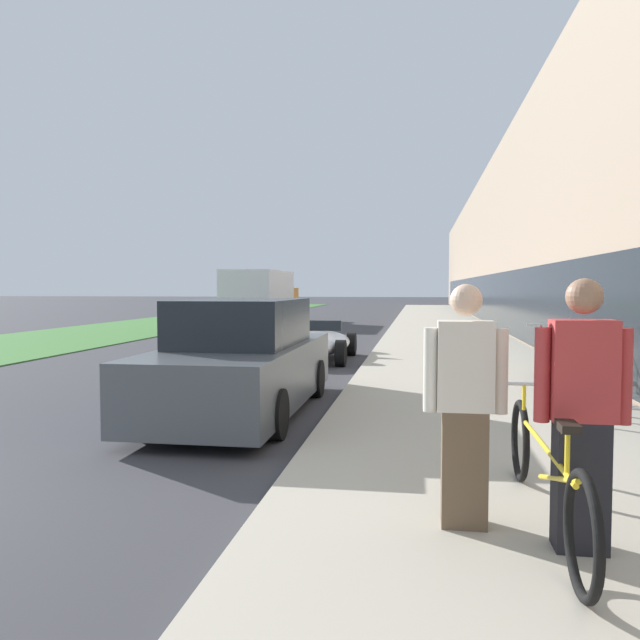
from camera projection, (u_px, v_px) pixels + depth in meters
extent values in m
cube|color=#B2AA99|center=(443.00, 332.00, 24.01)|extent=(4.26, 70.00, 0.11)
cube|color=gray|center=(586.00, 247.00, 30.58)|extent=(10.00, 70.00, 7.47)
cube|color=#1E2328|center=(482.00, 298.00, 31.49)|extent=(0.10, 63.00, 2.20)
cube|color=#3D7533|center=(161.00, 324.00, 30.03)|extent=(6.06, 70.00, 0.03)
torus|color=black|center=(520.00, 440.00, 5.38)|extent=(0.06, 0.70, 0.70)
torus|color=black|center=(582.00, 535.00, 3.32)|extent=(0.06, 0.70, 0.70)
cylinder|color=yellow|center=(544.00, 446.00, 4.34)|extent=(0.04, 1.77, 0.04)
cylinder|color=yellow|center=(557.00, 479.00, 3.93)|extent=(0.04, 1.05, 0.32)
cylinder|color=yellow|center=(567.00, 451.00, 3.67)|extent=(0.03, 0.03, 0.29)
cube|color=black|center=(568.00, 427.00, 3.67)|extent=(0.11, 0.22, 0.05)
cylinder|color=yellow|center=(524.00, 402.00, 5.19)|extent=(0.03, 0.03, 0.31)
cylinder|color=silver|center=(524.00, 384.00, 5.18)|extent=(0.52, 0.03, 0.03)
cube|color=black|center=(580.00, 485.00, 3.95)|extent=(0.32, 0.23, 0.83)
cube|color=#B23333|center=(583.00, 370.00, 3.91)|extent=(0.39, 0.23, 0.64)
cylinder|color=#B23333|center=(542.00, 375.00, 3.95)|extent=(0.10, 0.10, 0.60)
cylinder|color=#B23333|center=(624.00, 376.00, 3.88)|extent=(0.10, 0.10, 0.60)
sphere|color=#936B51|center=(584.00, 296.00, 3.89)|extent=(0.23, 0.23, 0.23)
cube|color=brown|center=(464.00, 468.00, 4.36)|extent=(0.31, 0.23, 0.81)
cube|color=beige|center=(465.00, 366.00, 4.32)|extent=(0.38, 0.23, 0.62)
cylinder|color=beige|center=(430.00, 370.00, 4.36)|extent=(0.10, 0.10, 0.59)
cylinder|color=beige|center=(501.00, 371.00, 4.28)|extent=(0.10, 0.10, 0.59)
sphere|color=beige|center=(466.00, 300.00, 4.29)|extent=(0.22, 0.22, 0.22)
cylinder|color=#4C4C51|center=(611.00, 394.00, 7.35)|extent=(0.05, 0.05, 0.82)
cylinder|color=#4C4C51|center=(598.00, 387.00, 7.89)|extent=(0.05, 0.05, 0.82)
cylinder|color=#4C4C51|center=(605.00, 357.00, 7.60)|extent=(0.05, 0.55, 0.05)
torus|color=black|center=(562.00, 370.00, 9.67)|extent=(0.06, 0.77, 0.77)
torus|color=black|center=(578.00, 379.00, 8.71)|extent=(0.06, 0.77, 0.77)
cylinder|color=yellow|center=(570.00, 358.00, 9.18)|extent=(0.04, 0.83, 0.04)
cylinder|color=yellow|center=(573.00, 368.00, 8.99)|extent=(0.04, 0.51, 0.35)
cylinder|color=yellow|center=(575.00, 350.00, 8.86)|extent=(0.03, 0.03, 0.32)
cube|color=black|center=(575.00, 339.00, 8.85)|extent=(0.11, 0.22, 0.05)
cylinder|color=yellow|center=(564.00, 344.00, 9.57)|extent=(0.03, 0.03, 0.34)
cylinder|color=silver|center=(564.00, 334.00, 9.57)|extent=(0.52, 0.03, 0.03)
torus|color=black|center=(540.00, 355.00, 11.78)|extent=(0.06, 0.78, 0.78)
torus|color=black|center=(552.00, 362.00, 10.67)|extent=(0.06, 0.78, 0.78)
cylinder|color=red|center=(546.00, 345.00, 11.21)|extent=(0.04, 0.95, 0.04)
cylinder|color=red|center=(548.00, 353.00, 11.00)|extent=(0.04, 0.58, 0.35)
cylinder|color=red|center=(550.00, 338.00, 10.85)|extent=(0.03, 0.03, 0.32)
cube|color=black|center=(550.00, 329.00, 10.84)|extent=(0.11, 0.22, 0.05)
cylinder|color=red|center=(541.00, 334.00, 11.67)|extent=(0.03, 0.03, 0.34)
cylinder|color=silver|center=(541.00, 325.00, 11.66)|extent=(0.52, 0.03, 0.03)
cube|color=#4C5156|center=(243.00, 373.00, 8.81)|extent=(1.74, 4.80, 0.83)
cube|color=#1E2328|center=(243.00, 322.00, 8.77)|extent=(1.49, 2.40, 0.63)
cylinder|color=black|center=(221.00, 376.00, 10.37)|extent=(0.22, 0.60, 0.60)
cylinder|color=black|center=(316.00, 378.00, 10.11)|extent=(0.22, 0.60, 0.60)
cylinder|color=black|center=(146.00, 410.00, 7.53)|extent=(0.22, 0.60, 0.60)
cylinder|color=black|center=(275.00, 414.00, 7.27)|extent=(0.22, 0.60, 0.60)
ellipsoid|color=white|center=(315.00, 343.00, 15.23)|extent=(1.65, 3.90, 0.56)
cube|color=#1E2328|center=(319.00, 326.00, 15.69)|extent=(1.15, 0.04, 0.26)
cylinder|color=black|center=(294.00, 343.00, 16.48)|extent=(0.22, 0.60, 0.60)
cylinder|color=black|center=(351.00, 344.00, 16.24)|extent=(0.22, 0.60, 0.60)
cylinder|color=black|center=(274.00, 352.00, 14.25)|extent=(0.22, 0.60, 0.60)
cylinder|color=black|center=(341.00, 353.00, 14.01)|extent=(0.22, 0.60, 0.60)
cube|color=orange|center=(276.00, 302.00, 33.45)|extent=(2.17, 1.80, 1.51)
cube|color=white|center=(259.00, 295.00, 29.89)|extent=(2.36, 5.39, 2.33)
cylinder|color=black|center=(254.00, 313.00, 33.19)|extent=(0.28, 0.84, 0.84)
cylinder|color=black|center=(294.00, 313.00, 32.85)|extent=(0.28, 0.84, 0.84)
cylinder|color=black|center=(230.00, 316.00, 29.05)|extent=(0.28, 0.84, 0.84)
cylinder|color=black|center=(275.00, 317.00, 28.71)|extent=(0.28, 0.84, 0.84)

